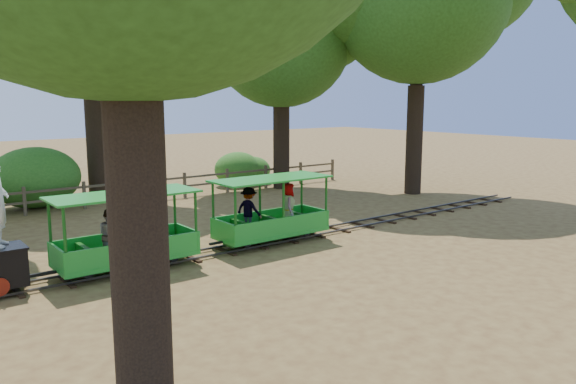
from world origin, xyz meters
TOP-DOWN VIEW (x-y plane):
  - ground at (0.00, 0.00)m, footprint 90.00×90.00m
  - track at (0.00, 0.00)m, footprint 22.00×1.00m
  - carriage_front at (-4.62, -0.00)m, footprint 3.30×1.35m
  - carriage_rear at (-0.52, 0.07)m, footprint 3.30×1.46m
  - oak_ne at (5.47, 7.58)m, footprint 7.67×6.75m
  - fence at (0.00, 8.00)m, footprint 18.10×0.10m
  - shrub_mid_w at (-4.30, 9.30)m, footprint 3.20×2.46m
  - shrub_mid_e at (5.15, 9.30)m, footprint 1.84×1.41m
  - shrub_east at (4.34, 9.30)m, footprint 2.22×1.70m

SIDE VIEW (x-z plane):
  - ground at x=0.00m, z-range 0.00..0.00m
  - track at x=0.00m, z-range 0.02..0.12m
  - fence at x=0.00m, z-range 0.08..1.08m
  - shrub_mid_e at x=5.15m, z-range 0.00..1.27m
  - carriage_front at x=-4.62m, z-range -0.11..1.61m
  - shrub_east at x=4.34m, z-range 0.00..1.53m
  - carriage_rear at x=-0.52m, z-range -0.07..1.65m
  - shrub_mid_w at x=-4.30m, z-range 0.00..2.22m
  - oak_ne at x=5.47m, z-range 2.07..11.74m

